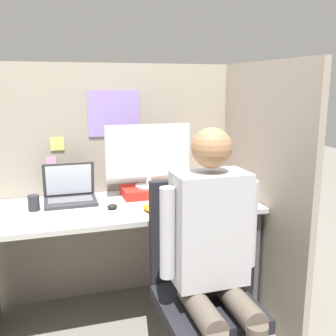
% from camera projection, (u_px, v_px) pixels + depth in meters
% --- Properties ---
extents(cubicle_panel_back, '(2.16, 0.05, 1.62)m').
position_uv_depth(cubicle_panel_back, '(112.00, 183.00, 2.73)').
color(cubicle_panel_back, gray).
rests_on(cubicle_panel_back, ground).
extents(cubicle_panel_right, '(0.04, 1.29, 1.62)m').
position_uv_depth(cubicle_panel_right, '(252.00, 189.00, 2.58)').
color(cubicle_panel_right, gray).
rests_on(cubicle_panel_right, ground).
extents(desk, '(1.66, 0.66, 0.76)m').
position_uv_depth(desk, '(123.00, 232.00, 2.45)').
color(desk, '#B7B7B2').
rests_on(desk, ground).
extents(paper_box, '(0.35, 0.23, 0.06)m').
position_uv_depth(paper_box, '(149.00, 191.00, 2.61)').
color(paper_box, red).
rests_on(paper_box, desk).
extents(monitor, '(0.56, 0.18, 0.41)m').
position_uv_depth(monitor, '(148.00, 154.00, 2.56)').
color(monitor, '#B2B2B7').
rests_on(monitor, paper_box).
extents(laptop, '(0.32, 0.23, 0.24)m').
position_uv_depth(laptop, '(70.00, 195.00, 2.45)').
color(laptop, '#2D2D33').
rests_on(laptop, desk).
extents(mouse, '(0.06, 0.05, 0.03)m').
position_uv_depth(mouse, '(112.00, 207.00, 2.32)').
color(mouse, black).
rests_on(mouse, desk).
extents(stapler, '(0.04, 0.13, 0.05)m').
position_uv_depth(stapler, '(227.00, 187.00, 2.71)').
color(stapler, '#A31919').
rests_on(stapler, desk).
extents(carrot_toy, '(0.04, 0.13, 0.04)m').
position_uv_depth(carrot_toy, '(148.00, 210.00, 2.25)').
color(carrot_toy, orange).
rests_on(carrot_toy, desk).
extents(office_chair, '(0.52, 0.56, 1.01)m').
position_uv_depth(office_chair, '(200.00, 281.00, 1.98)').
color(office_chair, black).
rests_on(office_chair, ground).
extents(person, '(0.48, 0.46, 1.30)m').
position_uv_depth(person, '(215.00, 251.00, 1.78)').
color(person, brown).
rests_on(person, ground).
extents(coffee_mug, '(0.08, 0.08, 0.08)m').
position_uv_depth(coffee_mug, '(208.00, 187.00, 2.67)').
color(coffee_mug, '#A3332D').
rests_on(coffee_mug, desk).
extents(pen_cup, '(0.07, 0.07, 0.09)m').
position_uv_depth(pen_cup, '(34.00, 203.00, 2.29)').
color(pen_cup, '#28282D').
rests_on(pen_cup, desk).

